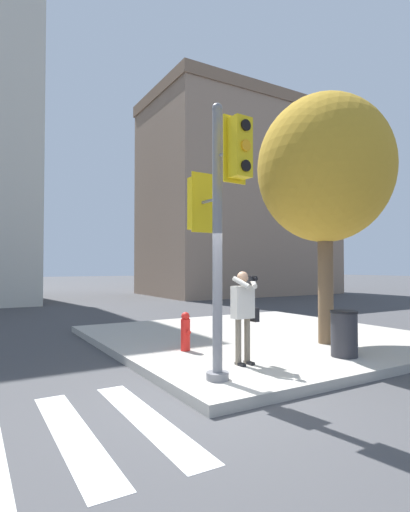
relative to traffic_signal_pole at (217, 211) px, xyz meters
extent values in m
plane|color=#424244|center=(-0.23, -0.44, -2.87)|extent=(160.00, 160.00, 0.00)
cube|color=#ADA89E|center=(3.27, 3.06, -2.78)|extent=(8.00, 8.00, 0.17)
cube|color=silver|center=(-1.43, -0.52, -2.87)|extent=(0.42, 3.07, 0.01)
cube|color=silver|center=(-2.35, -0.52, -2.87)|extent=(0.42, 3.07, 0.01)
cylinder|color=slate|center=(0.00, 0.00, -2.64)|extent=(0.36, 0.36, 0.12)
cylinder|color=slate|center=(0.00, 0.00, -0.48)|extent=(0.16, 0.16, 4.20)
sphere|color=slate|center=(0.00, 0.00, 1.66)|extent=(0.17, 0.17, 0.17)
cylinder|color=slate|center=(-0.01, 0.27, 0.19)|extent=(0.07, 0.38, 0.05)
cube|color=yellow|center=(-0.03, 0.58, 0.19)|extent=(0.31, 0.25, 0.90)
cube|color=yellow|center=(-0.02, 0.45, 0.19)|extent=(0.42, 0.04, 1.02)
cylinder|color=black|center=(-0.03, 0.71, 0.49)|extent=(0.17, 0.04, 0.17)
cylinder|color=orange|center=(-0.03, 0.71, 0.19)|extent=(0.17, 0.04, 0.17)
cylinder|color=black|center=(-0.03, 0.71, -0.11)|extent=(0.17, 0.04, 0.17)
cylinder|color=slate|center=(0.01, -0.27, 0.87)|extent=(0.07, 0.38, 0.05)
cube|color=yellow|center=(0.03, -0.58, 0.87)|extent=(0.31, 0.26, 0.90)
cube|color=yellow|center=(0.03, -0.44, 0.87)|extent=(0.42, 0.05, 1.02)
cylinder|color=black|center=(0.04, -0.71, 1.17)|extent=(0.17, 0.04, 0.17)
cylinder|color=orange|center=(0.04, -0.71, 0.87)|extent=(0.17, 0.04, 0.17)
cylinder|color=black|center=(0.04, -0.71, 0.57)|extent=(0.17, 0.04, 0.17)
cube|color=black|center=(0.84, 0.55, -2.67)|extent=(0.09, 0.24, 0.05)
cube|color=black|center=(1.04, 0.55, -2.67)|extent=(0.09, 0.24, 0.05)
cylinder|color=#6B6051|center=(0.84, 0.61, -2.28)|extent=(0.11, 0.11, 0.84)
cylinder|color=#6B6051|center=(1.04, 0.61, -2.28)|extent=(0.11, 0.11, 0.84)
cube|color=beige|center=(0.94, 0.61, -1.56)|extent=(0.40, 0.22, 0.60)
sphere|color=tan|center=(0.94, 0.61, -1.10)|extent=(0.21, 0.21, 0.21)
cube|color=black|center=(0.94, 0.30, -1.12)|extent=(0.12, 0.10, 0.09)
cylinder|color=black|center=(0.94, 0.23, -1.12)|extent=(0.06, 0.08, 0.06)
cylinder|color=beige|center=(0.81, 0.47, -1.19)|extent=(0.23, 0.35, 0.23)
cylinder|color=beige|center=(1.08, 0.47, -1.19)|extent=(0.23, 0.35, 0.23)
cube|color=black|center=(1.22, 0.63, -1.81)|extent=(0.10, 0.20, 0.26)
cylinder|color=brown|center=(3.82, 1.26, -1.19)|extent=(0.35, 0.35, 3.02)
ellipsoid|color=#BC8E28|center=(3.82, 1.26, 1.43)|extent=(3.18, 3.18, 3.50)
cylinder|color=red|center=(0.59, 2.20, -2.36)|extent=(0.20, 0.20, 0.67)
sphere|color=red|center=(0.59, 2.20, -1.96)|extent=(0.18, 0.18, 0.18)
cylinder|color=red|center=(0.59, 2.07, -2.29)|extent=(0.09, 0.06, 0.09)
cylinder|color=#2D2D33|center=(3.06, 0.09, -2.26)|extent=(0.52, 0.52, 0.87)
cylinder|color=black|center=(3.06, 0.09, -1.81)|extent=(0.54, 0.54, 0.04)
cube|color=gray|center=(13.86, 18.83, 3.75)|extent=(13.31, 8.13, 13.23)
cube|color=#7A604C|center=(13.86, 18.83, 10.77)|extent=(13.51, 8.33, 0.80)
camera|label=1|loc=(-3.43, -5.39, -0.91)|focal=28.00mm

